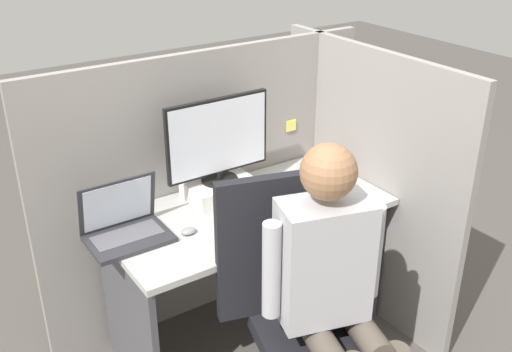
% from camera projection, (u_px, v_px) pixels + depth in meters
% --- Properties ---
extents(cubicle_panel_back, '(1.81, 0.05, 1.41)m').
position_uv_depth(cubicle_panel_back, '(210.00, 186.00, 3.06)').
color(cubicle_panel_back, gray).
rests_on(cubicle_panel_back, ground).
extents(cubicle_panel_right, '(0.04, 1.28, 1.41)m').
position_uv_depth(cubicle_panel_right, '(365.00, 183.00, 3.09)').
color(cubicle_panel_right, gray).
rests_on(cubicle_panel_right, ground).
extents(desk, '(1.31, 0.65, 0.73)m').
position_uv_depth(desk, '(248.00, 243.00, 2.87)').
color(desk, '#B7B7B2').
rests_on(desk, ground).
extents(paper_box, '(0.32, 0.23, 0.09)m').
position_uv_depth(paper_box, '(220.00, 189.00, 2.87)').
color(paper_box, white).
rests_on(paper_box, desk).
extents(monitor, '(0.53, 0.17, 0.41)m').
position_uv_depth(monitor, '(218.00, 140.00, 2.76)').
color(monitor, black).
rests_on(monitor, paper_box).
extents(laptop, '(0.34, 0.24, 0.26)m').
position_uv_depth(laptop, '(126.00, 228.00, 2.53)').
color(laptop, '#2D2D33').
rests_on(laptop, desk).
extents(mouse, '(0.07, 0.05, 0.03)m').
position_uv_depth(mouse, '(188.00, 231.00, 2.57)').
color(mouse, gray).
rests_on(mouse, desk).
extents(stapler, '(0.05, 0.14, 0.05)m').
position_uv_depth(stapler, '(330.00, 172.00, 3.07)').
color(stapler, '#A31919').
rests_on(stapler, desk).
extents(carrot_toy, '(0.04, 0.12, 0.04)m').
position_uv_depth(carrot_toy, '(291.00, 209.00, 2.74)').
color(carrot_toy, orange).
rests_on(carrot_toy, desk).
extents(office_chair, '(0.57, 0.62, 1.09)m').
position_uv_depth(office_chair, '(297.00, 308.00, 2.41)').
color(office_chair, black).
rests_on(office_chair, ground).
extents(person, '(0.46, 0.46, 1.30)m').
position_uv_depth(person, '(334.00, 281.00, 2.23)').
color(person, brown).
rests_on(person, ground).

